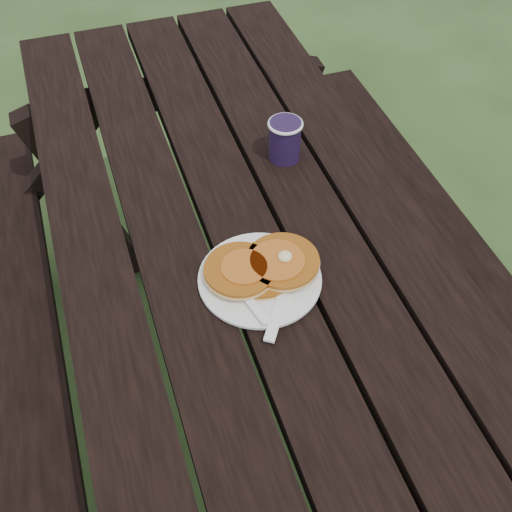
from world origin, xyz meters
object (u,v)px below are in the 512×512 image
object	(u,v)px
picnic_table	(245,335)
coffee_cup	(285,138)
pancake_stack	(263,266)
plate	(260,279)

from	to	relation	value
picnic_table	coffee_cup	xyz separation A→B (m)	(0.16, 0.19, 0.44)
coffee_cup	pancake_stack	bearing A→B (deg)	-116.77
picnic_table	plate	bearing A→B (deg)	-94.47
picnic_table	plate	world-z (taller)	plate
plate	coffee_cup	size ratio (longest dim) A/B	2.37
plate	coffee_cup	bearing A→B (deg)	62.74
picnic_table	coffee_cup	world-z (taller)	coffee_cup
pancake_stack	coffee_cup	size ratio (longest dim) A/B	2.30
plate	pancake_stack	world-z (taller)	pancake_stack
picnic_table	plate	size ratio (longest dim) A/B	7.91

